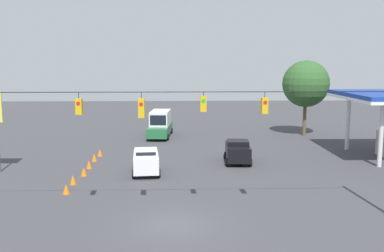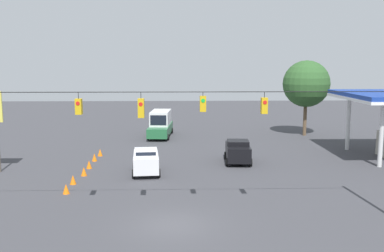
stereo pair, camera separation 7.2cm
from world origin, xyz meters
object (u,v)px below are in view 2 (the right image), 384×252
at_px(traffic_cone_second, 73,180).
at_px(traffic_cone_farthest, 100,152).
at_px(box_truck_green_withflow_deep, 161,124).
at_px(traffic_cone_fourth, 89,164).
at_px(overhead_signal_span, 172,132).
at_px(sedan_white_withflow_mid, 146,161).
at_px(traffic_cone_fifth, 94,157).
at_px(traffic_cone_third, 84,171).
at_px(tree_horizon_left, 306,84).
at_px(sedan_black_oncoming_far, 238,151).
at_px(traffic_cone_nearest, 66,189).

relative_size(traffic_cone_second, traffic_cone_farthest, 1.00).
xyz_separation_m(box_truck_green_withflow_deep, traffic_cone_fourth, (4.96, 14.43, -1.09)).
height_order(overhead_signal_span, traffic_cone_farthest, overhead_signal_span).
distance_m(sedan_white_withflow_mid, traffic_cone_fifth, 6.25).
bearing_deg(traffic_cone_third, tree_horizon_left, -141.64).
xyz_separation_m(overhead_signal_span, traffic_cone_second, (6.87, -6.38, -4.33)).
bearing_deg(sedan_black_oncoming_far, tree_horizon_left, -125.80).
bearing_deg(traffic_cone_fourth, box_truck_green_withflow_deep, -108.96).
bearing_deg(traffic_cone_third, traffic_cone_farthest, -89.65).
bearing_deg(traffic_cone_fourth, traffic_cone_fifth, -88.29).
bearing_deg(overhead_signal_span, traffic_cone_fourth, -58.03).
distance_m(box_truck_green_withflow_deep, traffic_cone_third, 17.33).
relative_size(box_truck_green_withflow_deep, traffic_cone_nearest, 10.80).
xyz_separation_m(sedan_white_withflow_mid, traffic_cone_fourth, (4.57, -1.62, -0.64)).
relative_size(overhead_signal_span, traffic_cone_fourth, 36.82).
bearing_deg(box_truck_green_withflow_deep, tree_horizon_left, -179.52).
relative_size(sedan_black_oncoming_far, tree_horizon_left, 0.46).
distance_m(box_truck_green_withflow_deep, traffic_cone_fourth, 15.30).
height_order(traffic_cone_second, traffic_cone_third, same).
distance_m(sedan_white_withflow_mid, sedan_black_oncoming_far, 8.00).
distance_m(traffic_cone_second, tree_horizon_left, 29.07).
height_order(sedan_white_withflow_mid, traffic_cone_farthest, sedan_white_withflow_mid).
bearing_deg(box_truck_green_withflow_deep, traffic_cone_second, 74.67).
relative_size(overhead_signal_span, sedan_black_oncoming_far, 6.05).
height_order(sedan_white_withflow_mid, traffic_cone_fourth, sedan_white_withflow_mid).
bearing_deg(sedan_black_oncoming_far, traffic_cone_farthest, -13.56).
bearing_deg(tree_horizon_left, traffic_cone_third, 38.36).
distance_m(sedan_white_withflow_mid, traffic_cone_second, 5.51).
distance_m(traffic_cone_farthest, tree_horizon_left, 24.09).
xyz_separation_m(sedan_white_withflow_mid, traffic_cone_fifth, (4.65, -4.13, -0.64)).
bearing_deg(sedan_white_withflow_mid, tree_horizon_left, -135.77).
distance_m(traffic_cone_nearest, tree_horizon_left, 30.43).
relative_size(sedan_white_withflow_mid, tree_horizon_left, 0.47).
xyz_separation_m(sedan_black_oncoming_far, traffic_cone_second, (12.06, 5.97, -0.65)).
relative_size(traffic_cone_nearest, traffic_cone_fifth, 1.00).
relative_size(overhead_signal_span, traffic_cone_second, 36.82).
relative_size(traffic_cone_nearest, traffic_cone_second, 1.00).
xyz_separation_m(box_truck_green_withflow_deep, tree_horizon_left, (-16.25, -0.14, 4.41)).
xyz_separation_m(traffic_cone_third, traffic_cone_fourth, (0.07, -2.16, 0.00)).
relative_size(sedan_black_oncoming_far, traffic_cone_fifth, 6.08).
distance_m(overhead_signal_span, traffic_cone_farthest, 17.15).
xyz_separation_m(traffic_cone_second, traffic_cone_fourth, (-0.19, -4.33, 0.00)).
bearing_deg(traffic_cone_fourth, tree_horizon_left, -145.51).
distance_m(traffic_cone_fifth, tree_horizon_left, 25.07).
xyz_separation_m(overhead_signal_span, traffic_cone_nearest, (6.78, -4.25, -4.33)).
relative_size(traffic_cone_third, traffic_cone_farthest, 1.00).
distance_m(overhead_signal_span, box_truck_green_withflow_deep, 25.41).
bearing_deg(traffic_cone_nearest, tree_horizon_left, -135.38).
relative_size(traffic_cone_fifth, traffic_cone_farthest, 1.00).
bearing_deg(traffic_cone_farthest, box_truck_green_withflow_deep, -116.37).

